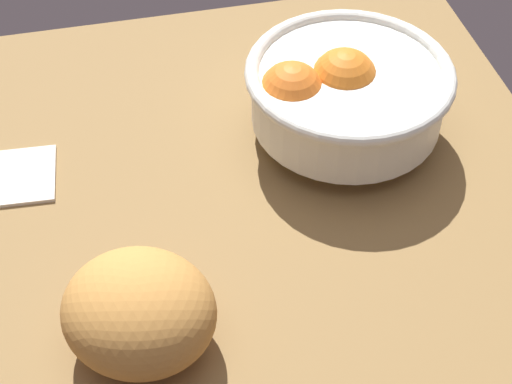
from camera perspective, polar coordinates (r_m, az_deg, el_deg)
ground_plane at (r=86.92cm, az=-1.40°, el=0.48°), size 71.85×65.14×3.00cm
fruit_bowl at (r=87.39cm, az=6.41°, el=7.29°), size 23.06×23.06×11.00cm
bread_loaf at (r=69.30cm, az=-8.58°, el=-8.71°), size 18.06×17.54×9.68cm
napkin_folded at (r=89.56cm, az=-18.08°, el=1.08°), size 11.78×9.25×0.91cm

